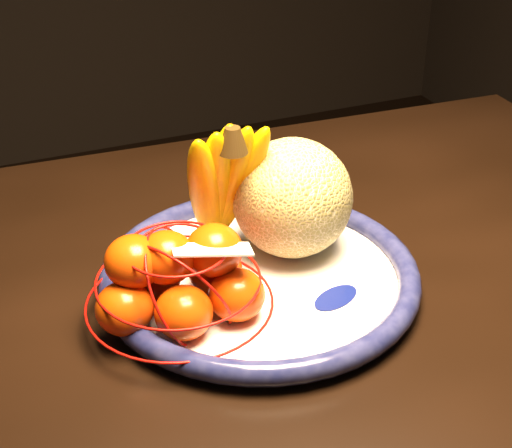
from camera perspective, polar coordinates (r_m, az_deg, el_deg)
name	(u,v)px	position (r m, az deg, el deg)	size (l,w,h in m)	color
fruit_bowl	(260,276)	(0.80, 0.27, -3.84)	(0.33, 0.33, 0.03)	white
cantaloupe	(292,198)	(0.81, 2.66, 1.91)	(0.13, 0.13, 0.13)	olive
banana_bunch	(221,181)	(0.80, -2.54, 3.15)	(0.11, 0.11, 0.17)	#E4B400
mandarin_bag	(179,280)	(0.74, -5.63, -4.07)	(0.23, 0.23, 0.11)	#EC3D00
price_tag	(212,250)	(0.70, -3.22, -1.87)	(0.07, 0.03, 0.00)	white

